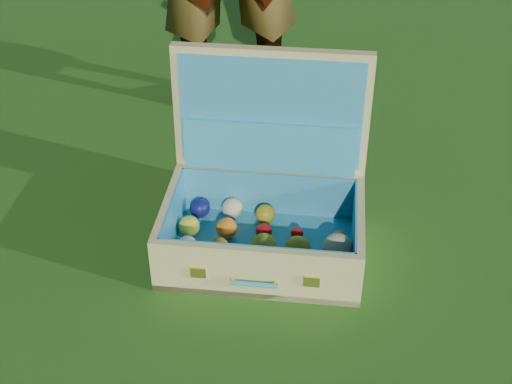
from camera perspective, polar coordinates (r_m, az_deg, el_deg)
The scene contains 2 objects.
ground at distance 1.89m, azimuth -0.35°, elevation -4.76°, with size 60.00×60.00×0.00m, color #215114.
suitcase at distance 1.84m, azimuth 0.68°, elevation -0.43°, with size 0.62×0.54×0.49m.
Camera 1 is at (-0.34, -1.39, 1.24)m, focal length 50.00 mm.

